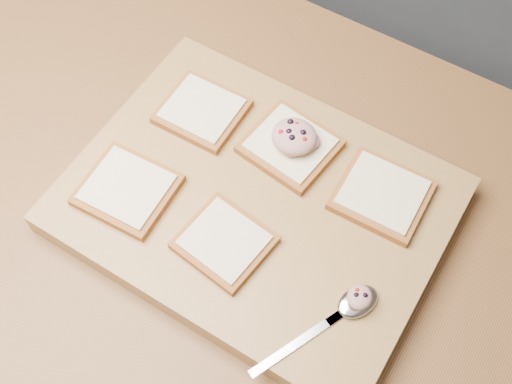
# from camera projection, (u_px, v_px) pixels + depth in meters

# --- Properties ---
(ground) EXTENTS (4.00, 4.00, 0.00)m
(ground) POSITION_uv_depth(u_px,v_px,m) (230.00, 345.00, 1.75)
(ground) COLOR #515459
(ground) RESTS_ON ground
(island_counter) EXTENTS (2.00, 0.80, 0.90)m
(island_counter) POSITION_uv_depth(u_px,v_px,m) (223.00, 285.00, 1.36)
(island_counter) COLOR slate
(island_counter) RESTS_ON ground
(cutting_board) EXTENTS (0.52, 0.39, 0.04)m
(cutting_board) POSITION_uv_depth(u_px,v_px,m) (256.00, 205.00, 0.92)
(cutting_board) COLOR #A07444
(cutting_board) RESTS_ON island_counter
(bread_far_left) EXTENTS (0.12, 0.11, 0.02)m
(bread_far_left) POSITION_uv_depth(u_px,v_px,m) (202.00, 111.00, 0.97)
(bread_far_left) COLOR #985827
(bread_far_left) RESTS_ON cutting_board
(bread_far_center) EXTENTS (0.14, 0.13, 0.02)m
(bread_far_center) POSITION_uv_depth(u_px,v_px,m) (290.00, 146.00, 0.94)
(bread_far_center) COLOR #985827
(bread_far_center) RESTS_ON cutting_board
(bread_far_right) EXTENTS (0.13, 0.12, 0.02)m
(bread_far_right) POSITION_uv_depth(u_px,v_px,m) (382.00, 195.00, 0.90)
(bread_far_right) COLOR #985827
(bread_far_right) RESTS_ON cutting_board
(bread_near_left) EXTENTS (0.13, 0.12, 0.02)m
(bread_near_left) POSITION_uv_depth(u_px,v_px,m) (127.00, 189.00, 0.90)
(bread_near_left) COLOR #985827
(bread_near_left) RESTS_ON cutting_board
(bread_near_center) EXTENTS (0.12, 0.12, 0.02)m
(bread_near_center) POSITION_uv_depth(u_px,v_px,m) (224.00, 242.00, 0.86)
(bread_near_center) COLOR #985827
(bread_near_center) RESTS_ON cutting_board
(tuna_salad_dollop) EXTENTS (0.07, 0.06, 0.03)m
(tuna_salad_dollop) POSITION_uv_depth(u_px,v_px,m) (294.00, 136.00, 0.92)
(tuna_salad_dollop) COLOR tan
(tuna_salad_dollop) RESTS_ON bread_far_center
(spoon) EXTENTS (0.10, 0.19, 0.01)m
(spoon) POSITION_uv_depth(u_px,v_px,m) (349.00, 308.00, 0.82)
(spoon) COLOR silver
(spoon) RESTS_ON cutting_board
(spoon_salad) EXTENTS (0.03, 0.03, 0.02)m
(spoon_salad) POSITION_uv_depth(u_px,v_px,m) (359.00, 297.00, 0.81)
(spoon_salad) COLOR tan
(spoon_salad) RESTS_ON spoon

